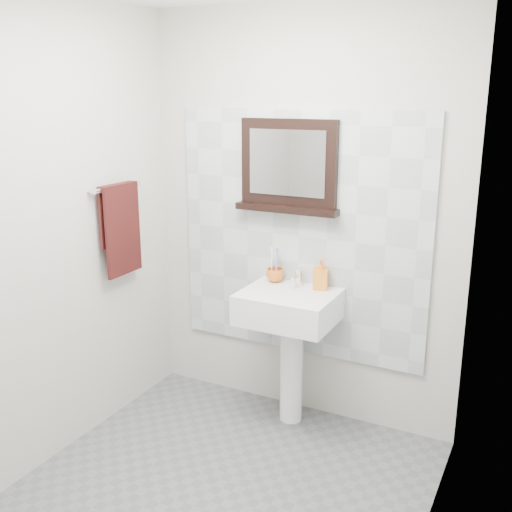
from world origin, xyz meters
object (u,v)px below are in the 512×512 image
Objects in this scene: toothbrush_cup at (275,275)px; pedestal_sink at (289,321)px; soap_dispenser at (321,274)px; hand_towel at (120,222)px; framed_mirror at (289,168)px.

pedestal_sink is at bearing -40.39° from toothbrush_cup.
pedestal_sink is 5.13× the size of soap_dispenser.
pedestal_sink is 0.31m from toothbrush_cup.
soap_dispenser is 1.24m from hand_towel.
toothbrush_cup is 0.57× the size of soap_dispenser.
hand_towel is (-0.87, -0.50, -0.32)m from framed_mirror.
pedestal_sink is 8.96× the size of toothbrush_cup.
toothbrush_cup is 0.31m from soap_dispenser.
hand_towel reaches higher than soap_dispenser.
hand_towel is (-0.81, -0.45, 0.34)m from toothbrush_cup.
framed_mirror reaches higher than soap_dispenser.
framed_mirror reaches higher than toothbrush_cup.
toothbrush_cup is 0.99m from hand_towel.
framed_mirror is at bearing 29.87° from hand_towel.
framed_mirror reaches higher than pedestal_sink.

